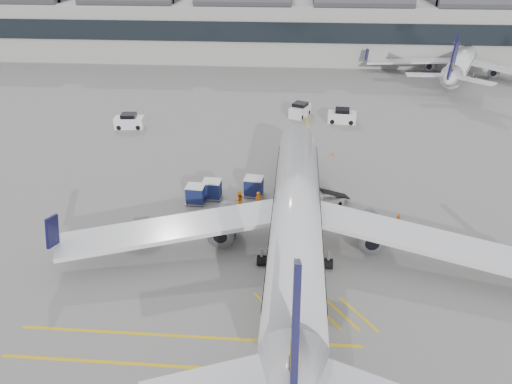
# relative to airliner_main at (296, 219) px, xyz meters

# --- Properties ---
(ground) EXTENTS (220.00, 220.00, 0.00)m
(ground) POSITION_rel_airliner_main_xyz_m (-8.65, 0.08, -3.15)
(ground) COLOR gray
(ground) RESTS_ON ground
(terminal) EXTENTS (200.00, 20.45, 12.40)m
(terminal) POSITION_rel_airliner_main_xyz_m (-8.65, 72.01, 2.99)
(terminal) COLOR #9E9E99
(terminal) RESTS_ON ground
(apron_markings) EXTENTS (0.25, 60.00, 0.01)m
(apron_markings) POSITION_rel_airliner_main_xyz_m (1.35, 10.08, -3.15)
(apron_markings) COLOR gold
(apron_markings) RESTS_ON ground
(airliner_main) EXTENTS (36.96, 40.36, 10.73)m
(airliner_main) POSITION_rel_airliner_main_xyz_m (0.00, 0.00, 0.00)
(airliner_main) COLOR silver
(airliner_main) RESTS_ON ground
(airliner_far) EXTENTS (31.07, 34.34, 9.71)m
(airliner_far) POSITION_rel_airliner_main_xyz_m (28.66, 57.22, -0.30)
(airliner_far) COLOR silver
(airliner_far) RESTS_ON ground
(belt_loader) EXTENTS (4.19, 2.73, 1.68)m
(belt_loader) POSITION_rel_airliner_main_xyz_m (2.68, 8.22, -2.66)
(belt_loader) COLOR beige
(belt_loader) RESTS_ON ground
(baggage_cart_a) EXTENTS (2.02, 1.73, 1.96)m
(baggage_cart_a) POSITION_rel_airliner_main_xyz_m (-4.11, 9.51, -2.11)
(baggage_cart_a) COLOR gray
(baggage_cart_a) RESTS_ON ground
(baggage_cart_b) EXTENTS (1.87, 1.57, 1.88)m
(baggage_cart_b) POSITION_rel_airliner_main_xyz_m (-9.44, 7.52, -2.15)
(baggage_cart_b) COLOR gray
(baggage_cart_b) RESTS_ON ground
(baggage_cart_c) EXTENTS (1.86, 1.68, 1.65)m
(baggage_cart_c) POSITION_rel_airliner_main_xyz_m (-5.83, 2.03, -2.27)
(baggage_cart_c) COLOR gray
(baggage_cart_c) RESTS_ON ground
(baggage_cart_d) EXTENTS (1.89, 1.59, 1.91)m
(baggage_cart_d) POSITION_rel_airliner_main_xyz_m (-8.04, 8.63, -2.13)
(baggage_cart_d) COLOR gray
(baggage_cart_d) RESTS_ON ground
(ramp_agent_a) EXTENTS (0.86, 0.79, 1.97)m
(ramp_agent_a) POSITION_rel_airliner_main_xyz_m (-3.39, 6.52, -2.17)
(ramp_agent_a) COLOR orange
(ramp_agent_a) RESTS_ON ground
(ramp_agent_b) EXTENTS (1.11, 1.03, 1.83)m
(ramp_agent_b) POSITION_rel_airliner_main_xyz_m (-5.25, 6.80, -2.24)
(ramp_agent_b) COLOR orange
(ramp_agent_b) RESTS_ON ground
(pushback_tug) EXTENTS (3.15, 2.45, 1.55)m
(pushback_tug) POSITION_rel_airliner_main_xyz_m (-12.82, 1.43, -2.47)
(pushback_tug) COLOR #4F5245
(pushback_tug) RESTS_ON ground
(safety_cone_nose) EXTENTS (0.32, 0.32, 0.44)m
(safety_cone_nose) POSITION_rel_airliner_main_xyz_m (4.20, 20.19, -2.93)
(safety_cone_nose) COLOR #F24C0A
(safety_cone_nose) RESTS_ON ground
(safety_cone_engine) EXTENTS (0.35, 0.35, 0.49)m
(safety_cone_engine) POSITION_rel_airliner_main_xyz_m (9.26, 6.26, -2.91)
(safety_cone_engine) COLOR #F24C0A
(safety_cone_engine) RESTS_ON ground
(service_van_left) EXTENTS (3.89, 2.22, 1.92)m
(service_van_left) POSITION_rel_airliner_main_xyz_m (-22.00, 27.31, -2.30)
(service_van_left) COLOR silver
(service_van_left) RESTS_ON ground
(service_van_mid) EXTENTS (3.18, 4.15, 1.91)m
(service_van_mid) POSITION_rel_airliner_main_xyz_m (0.34, 33.83, -2.30)
(service_van_mid) COLOR silver
(service_van_mid) RESTS_ON ground
(service_van_right) EXTENTS (3.88, 2.17, 1.92)m
(service_van_right) POSITION_rel_airliner_main_xyz_m (5.99, 31.61, -2.29)
(service_van_right) COLOR silver
(service_van_right) RESTS_ON ground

